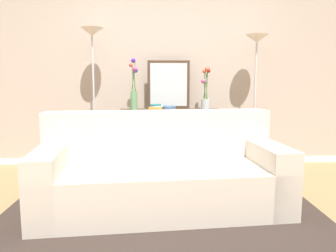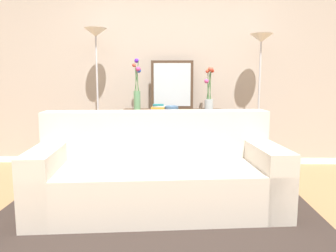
{
  "view_description": "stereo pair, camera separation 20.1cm",
  "coord_description": "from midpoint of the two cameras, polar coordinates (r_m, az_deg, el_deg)",
  "views": [
    {
      "loc": [
        -0.03,
        -2.57,
        1.19
      ],
      "look_at": [
        0.08,
        0.99,
        0.68
      ],
      "focal_mm": 35.06,
      "sensor_mm": 36.0,
      "label": 1
    },
    {
      "loc": [
        0.17,
        -2.57,
        1.19
      ],
      "look_at": [
        0.08,
        0.99,
        0.68
      ],
      "focal_mm": 35.06,
      "sensor_mm": 36.0,
      "label": 2
    }
  ],
  "objects": [
    {
      "name": "floor_lamp_left",
      "position": [
        4.3,
        -14.3,
        11.11
      ],
      "size": [
        0.28,
        0.28,
        1.82
      ],
      "color": "silver",
      "rests_on": "ground"
    },
    {
      "name": "vase_short_flowers",
      "position": [
        4.29,
        5.23,
        5.55
      ],
      "size": [
        0.12,
        0.13,
        0.55
      ],
      "color": "silver",
      "rests_on": "console_table"
    },
    {
      "name": "vase_tall_flowers",
      "position": [
        4.24,
        -7.29,
        6.15
      ],
      "size": [
        0.11,
        0.12,
        0.66
      ],
      "color": "#669E6B",
      "rests_on": "console_table"
    },
    {
      "name": "floor_lamp_right",
      "position": [
        4.35,
        13.76,
        10.32
      ],
      "size": [
        0.28,
        0.28,
        1.75
      ],
      "color": "silver",
      "rests_on": "ground"
    },
    {
      "name": "console_table",
      "position": [
        4.28,
        -0.99,
        -0.42
      ],
      "size": [
        1.3,
        0.37,
        0.8
      ],
      "color": "#473323",
      "rests_on": "ground"
    },
    {
      "name": "ground_plane",
      "position": [
        2.83,
        -3.18,
        -16.91
      ],
      "size": [
        16.0,
        16.0,
        0.02
      ],
      "primitive_type": "cube",
      "color": "#9E754C"
    },
    {
      "name": "couch",
      "position": [
        3.07,
        -3.01,
        -8.47
      ],
      "size": [
        2.28,
        1.13,
        0.88
      ],
      "color": "beige",
      "rests_on": "ground"
    },
    {
      "name": "area_rug",
      "position": [
        3.02,
        -2.9,
        -14.9
      ],
      "size": [
        2.85,
        1.67,
        0.01
      ],
      "color": "#332823",
      "rests_on": "ground"
    },
    {
      "name": "fruit_bowl",
      "position": [
        4.13,
        -1.24,
        3.11
      ],
      "size": [
        0.18,
        0.18,
        0.06
      ],
      "color": "#4C7093",
      "rests_on": "console_table"
    },
    {
      "name": "back_wall",
      "position": [
        4.63,
        -2.74,
        11.27
      ],
      "size": [
        12.0,
        0.15,
        2.89
      ],
      "color": "white",
      "rests_on": "ground"
    },
    {
      "name": "wall_mirror",
      "position": [
        4.38,
        -1.22,
        7.18
      ],
      "size": [
        0.56,
        0.02,
        0.64
      ],
      "color": "#473323",
      "rests_on": "console_table"
    },
    {
      "name": "book_stack",
      "position": [
        4.12,
        -3.5,
        3.18
      ],
      "size": [
        0.21,
        0.15,
        0.08
      ],
      "color": "#6B3360",
      "rests_on": "console_table"
    },
    {
      "name": "book_row_under_console",
      "position": [
        4.39,
        -6.35,
        -6.91
      ],
      "size": [
        0.26,
        0.17,
        0.12
      ],
      "color": "#1E7075",
      "rests_on": "ground"
    }
  ]
}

